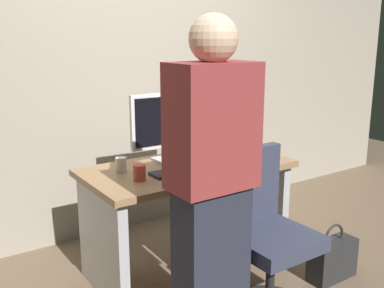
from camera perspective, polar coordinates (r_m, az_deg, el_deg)
name	(u,v)px	position (r m, az deg, el deg)	size (l,w,h in m)	color
ground_plane	(188,266)	(3.20, -0.52, -15.18)	(9.00, 9.00, 0.00)	brown
wall_back	(123,41)	(3.58, -8.71, 12.77)	(6.40, 0.10, 3.00)	#9E9384
desk	(188,198)	(3.00, -0.54, -6.84)	(1.35, 0.68, 0.72)	#93704C
office_chair	(264,241)	(2.59, 9.18, -12.10)	(0.52, 0.52, 0.94)	black
person_at_desk	(212,189)	(2.12, 2.52, -5.75)	(0.40, 0.24, 1.64)	#262838
monitor	(168,123)	(2.99, -3.06, 2.72)	(0.54, 0.15, 0.46)	silver
keyboard	(183,170)	(2.78, -1.09, -3.34)	(0.43, 0.13, 0.02)	#262626
mouse	(222,161)	(2.96, 3.88, -2.14)	(0.06, 0.10, 0.03)	white
cup_near_keyboard	(139,173)	(2.62, -6.69, -3.62)	(0.07, 0.07, 0.09)	#D84C3F
cup_by_monitor	(121,165)	(2.80, -8.99, -2.60)	(0.07, 0.07, 0.09)	white
book_stack	(225,145)	(3.31, 4.16, -0.12)	(0.20, 0.17, 0.08)	#338C59
cell_phone	(258,158)	(3.11, 8.39, -1.75)	(0.07, 0.14, 0.01)	black
handbag	(332,259)	(3.13, 17.36, -13.74)	(0.34, 0.14, 0.38)	#262628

